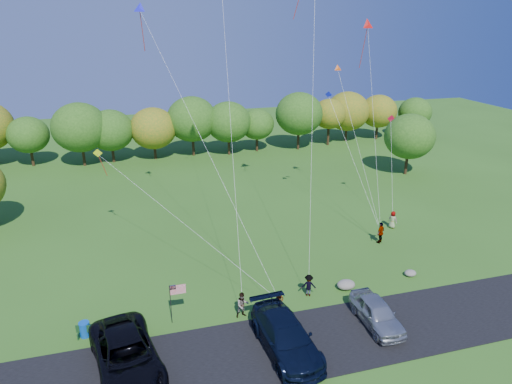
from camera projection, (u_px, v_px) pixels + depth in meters
ground at (276, 306)px, 30.36m from camera, size 140.00×140.00×0.00m
asphalt_lane at (297, 344)px, 26.75m from camera, size 44.00×6.00×0.06m
treeline at (203, 123)px, 61.49m from camera, size 75.82×27.83×8.41m
minivan_dark at (127, 355)px, 24.43m from camera, size 4.42×7.41×1.93m
minivan_navy at (286, 336)px, 25.95m from camera, size 3.07×6.61×1.87m
minivan_silver at (377, 313)px, 28.24m from camera, size 1.93×4.73×1.61m
flyer_a at (279, 303)px, 29.34m from camera, size 0.65×0.48×1.63m
flyer_b at (243, 305)px, 29.01m from camera, size 0.88×0.71×1.74m
flyer_c at (309, 285)px, 31.27m from camera, size 1.18×0.92×1.60m
flyer_d at (381, 233)px, 38.66m from camera, size 1.18×1.00×1.90m
flyer_e at (393, 220)px, 41.48m from camera, size 0.86×0.94×1.61m
park_bench at (90, 330)px, 27.23m from camera, size 1.61×0.65×0.90m
trash_barrel at (85, 329)px, 27.36m from camera, size 0.63×0.63×0.95m
flag_assembly at (175, 294)px, 28.04m from camera, size 1.01×0.66×2.73m
boulder_near at (346, 285)px, 32.21m from camera, size 1.31×1.03×0.66m
boulder_far at (410, 273)px, 33.87m from camera, size 0.89×0.74×0.46m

